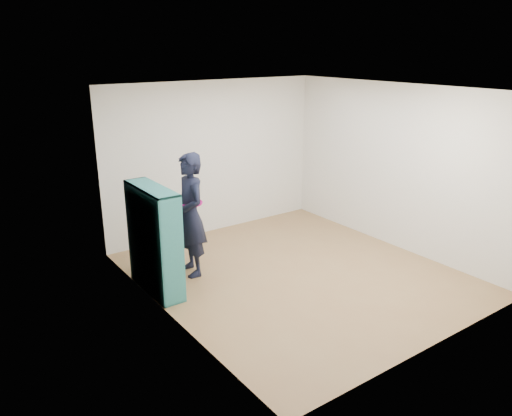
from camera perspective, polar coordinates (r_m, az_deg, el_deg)
floor at (r=7.26m, az=4.69°, el=-7.51°), size 4.50×4.50×0.00m
ceiling at (r=6.57m, az=5.29°, el=13.38°), size 4.50×4.50×0.00m
wall_left at (r=5.76m, az=-10.39°, el=-0.75°), size 0.02×4.50×2.60m
wall_right at (r=8.21m, az=15.73°, el=4.52°), size 0.02×4.50×2.60m
wall_back at (r=8.59m, az=-4.81°, el=5.72°), size 4.00×0.02×2.60m
wall_front at (r=5.38m, az=20.64°, el=-3.03°), size 4.00×0.02×2.60m
bookshelf at (r=6.65m, az=-11.72°, el=-3.71°), size 0.31×1.07×1.43m
person at (r=7.01m, az=-7.54°, el=-0.79°), size 0.49×0.68×1.76m
smartphone at (r=7.00m, az=-8.91°, el=0.12°), size 0.02×0.10×0.13m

